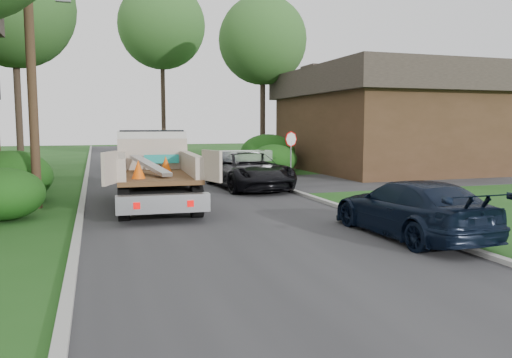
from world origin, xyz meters
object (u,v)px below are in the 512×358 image
object	(u,v)px
utility_pole	(31,50)
flatbed_truck	(153,163)
stop_sign	(291,146)
tree_left_far	(13,7)
black_pickup	(248,170)
house_right	(379,119)
tree_right_far	(263,41)
tree_center_far	(162,26)
navy_suv	(410,208)

from	to	relation	value
utility_pole	flatbed_truck	size ratio (longest dim) A/B	1.44
stop_sign	tree_left_far	xyz separation A→B (m)	(-12.70, 8.00, 7.20)
tree_left_far	black_pickup	size ratio (longest dim) A/B	2.11
house_right	tree_right_far	bearing A→B (deg)	132.51
house_right	tree_left_far	bearing A→B (deg)	171.67
utility_pole	tree_right_far	xyz separation A→B (m)	(12.98, 15.02, 3.31)
house_right	tree_right_far	size ratio (longest dim) A/B	1.13
utility_pole	black_pickup	size ratio (longest dim) A/B	1.73
flatbed_truck	utility_pole	bearing A→B (deg)	-176.65
tree_right_far	tree_center_far	size ratio (longest dim) A/B	0.79
utility_pole	navy_suv	world-z (taller)	utility_pole
utility_pole	tree_right_far	size ratio (longest dim) A/B	0.87
utility_pole	black_pickup	world-z (taller)	utility_pole
house_right	tree_center_far	size ratio (longest dim) A/B	0.89
tree_center_far	stop_sign	bearing A→B (deg)	-81.34
tree_left_far	black_pickup	xyz separation A→B (m)	(10.22, -9.22, -8.18)
house_right	utility_pole	bearing A→B (deg)	-153.99
utility_pole	house_right	bearing A→B (deg)	26.01
black_pickup	navy_suv	world-z (taller)	black_pickup
tree_right_far	navy_suv	size ratio (longest dim) A/B	2.34
tree_left_far	black_pickup	distance (m)	16.01
tree_right_far	black_pickup	distance (m)	15.20
tree_right_far	tree_center_far	distance (m)	11.68
black_pickup	house_right	bearing A→B (deg)	28.39
tree_left_far	flatbed_truck	size ratio (longest dim) A/B	1.76
black_pickup	navy_suv	distance (m)	10.33
tree_center_far	navy_suv	xyz separation A→B (m)	(1.78, -32.50, -10.27)
utility_pole	tree_left_far	world-z (taller)	tree_left_far
flatbed_truck	tree_left_far	bearing A→B (deg)	118.90
tree_center_far	black_pickup	size ratio (longest dim) A/B	2.52
stop_sign	flatbed_truck	world-z (taller)	flatbed_truck
navy_suv	black_pickup	bearing A→B (deg)	-85.35
stop_sign	utility_pole	xyz separation A→B (m)	(-10.68, -4.02, 3.40)
house_right	flatbed_truck	world-z (taller)	house_right
stop_sign	navy_suv	xyz separation A→B (m)	(-1.42, -11.50, -1.07)
navy_suv	stop_sign	bearing A→B (deg)	-98.30
tree_right_far	navy_suv	world-z (taller)	tree_right_far
house_right	black_pickup	world-z (taller)	house_right
tree_left_far	tree_center_far	bearing A→B (deg)	53.84
flatbed_truck	black_pickup	world-z (taller)	flatbed_truck
stop_sign	tree_left_far	size ratio (longest dim) A/B	0.20
tree_right_far	tree_center_far	xyz separation A→B (m)	(-5.50, 10.00, 2.50)
tree_left_far	stop_sign	bearing A→B (deg)	-32.21
navy_suv	house_right	bearing A→B (deg)	-120.45
tree_right_far	tree_left_far	bearing A→B (deg)	-168.69
flatbed_truck	tree_right_far	bearing A→B (deg)	61.49
flatbed_truck	navy_suv	xyz separation A→B (m)	(5.43, -7.51, -0.69)
utility_pole	tree_center_far	xyz separation A→B (m)	(7.48, 25.02, 5.81)
tree_center_far	black_pickup	xyz separation A→B (m)	(0.72, -22.22, -10.17)
stop_sign	tree_center_far	bearing A→B (deg)	98.66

